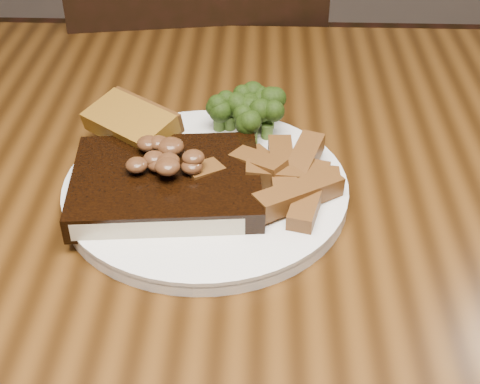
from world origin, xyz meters
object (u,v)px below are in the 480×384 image
object	(u,v)px
plate	(206,190)
steak	(167,184)
chair_far	(201,146)
garlic_bread	(132,138)
potato_wedges	(279,184)
dining_table	(243,282)

from	to	relation	value
plate	steak	bearing A→B (deg)	-155.89
chair_far	plate	distance (m)	0.62
chair_far	garlic_bread	world-z (taller)	chair_far
potato_wedges	chair_far	bearing A→B (deg)	103.65
steak	dining_table	bearing A→B (deg)	-14.72
garlic_bread	steak	bearing A→B (deg)	-22.74
steak	garlic_bread	size ratio (longest dim) A/B	1.87
dining_table	chair_far	bearing A→B (deg)	99.92
chair_far	garlic_bread	xyz separation A→B (m)	(-0.02, -0.47, 0.32)
plate	chair_far	bearing A→B (deg)	96.44
potato_wedges	steak	bearing A→B (deg)	-177.52
dining_table	potato_wedges	size ratio (longest dim) A/B	13.48
plate	garlic_bread	xyz separation A→B (m)	(-0.08, 0.07, 0.02)
dining_table	potato_wedges	world-z (taller)	potato_wedges
plate	garlic_bread	bearing A→B (deg)	141.17
steak	garlic_bread	world-z (taller)	steak
chair_far	plate	bearing A→B (deg)	87.14
dining_table	garlic_bread	size ratio (longest dim) A/B	16.66
chair_far	steak	bearing A→B (deg)	83.22
chair_far	potato_wedges	size ratio (longest dim) A/B	7.02
chair_far	potato_wedges	distance (m)	0.65
chair_far	steak	distance (m)	0.64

